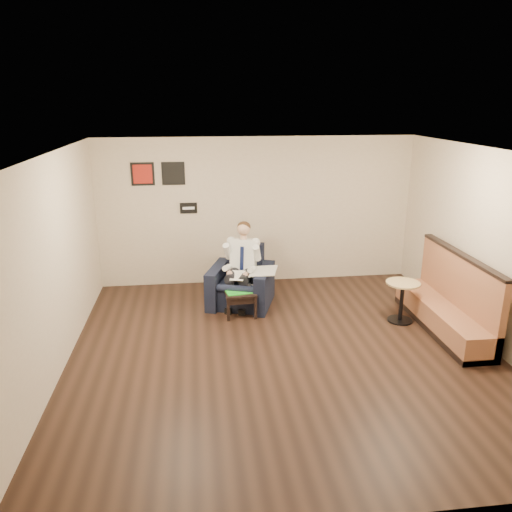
{
  "coord_description": "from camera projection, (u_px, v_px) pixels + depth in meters",
  "views": [
    {
      "loc": [
        -1.17,
        -6.27,
        3.45
      ],
      "look_at": [
        -0.25,
        1.2,
        1.07
      ],
      "focal_mm": 35.0,
      "sensor_mm": 36.0,
      "label": 1
    }
  ],
  "objects": [
    {
      "name": "banquette",
      "position": [
        445.0,
        293.0,
        7.66
      ],
      "size": [
        0.56,
        2.35,
        1.2
      ],
      "primitive_type": "cube",
      "color": "#945839",
      "rests_on": "ground"
    },
    {
      "name": "wall_front",
      "position": [
        354.0,
        377.0,
        3.85
      ],
      "size": [
        6.0,
        0.02,
        2.8
      ],
      "primitive_type": "cube",
      "color": "beige",
      "rests_on": "ground"
    },
    {
      "name": "cafe_table",
      "position": [
        401.0,
        302.0,
        8.01
      ],
      "size": [
        0.62,
        0.62,
        0.67
      ],
      "primitive_type": "cylinder",
      "rotation": [
        0.0,
        0.0,
        0.17
      ],
      "color": "tan",
      "rests_on": "ground"
    },
    {
      "name": "wall_right",
      "position": [
        494.0,
        251.0,
        7.04
      ],
      "size": [
        0.02,
        6.0,
        2.8
      ],
      "primitive_type": "cube",
      "color": "beige",
      "rests_on": "ground"
    },
    {
      "name": "smartphone",
      "position": [
        242.0,
        288.0,
        8.38
      ],
      "size": [
        0.14,
        0.08,
        0.01
      ],
      "primitive_type": "cube",
      "rotation": [
        0.0,
        0.0,
        -0.13
      ],
      "color": "black",
      "rests_on": "side_table"
    },
    {
      "name": "side_table",
      "position": [
        240.0,
        303.0,
        8.3
      ],
      "size": [
        0.52,
        0.52,
        0.41
      ],
      "primitive_type": "cube",
      "rotation": [
        0.0,
        0.0,
        0.04
      ],
      "color": "black",
      "rests_on": "ground"
    },
    {
      "name": "wall_left",
      "position": [
        53.0,
        268.0,
        6.33
      ],
      "size": [
        0.02,
        6.0,
        2.8
      ],
      "primitive_type": "cube",
      "color": "beige",
      "rests_on": "ground"
    },
    {
      "name": "green_folder",
      "position": [
        238.0,
        292.0,
        8.22
      ],
      "size": [
        0.46,
        0.36,
        0.01
      ],
      "primitive_type": "cube",
      "rotation": [
        0.0,
        0.0,
        0.18
      ],
      "color": "green",
      "rests_on": "side_table"
    },
    {
      "name": "art_print_left",
      "position": [
        143.0,
        174.0,
        9.04
      ],
      "size": [
        0.42,
        0.03,
        0.42
      ],
      "primitive_type": "cube",
      "color": "#A81F14",
      "rests_on": "wall_back"
    },
    {
      "name": "wall_back",
      "position": [
        257.0,
        211.0,
        9.53
      ],
      "size": [
        6.0,
        0.02,
        2.8
      ],
      "primitive_type": "cube",
      "color": "beige",
      "rests_on": "ground"
    },
    {
      "name": "seated_man",
      "position": [
        239.0,
        270.0,
        8.46
      ],
      "size": [
        0.92,
        1.13,
        1.37
      ],
      "primitive_type": null,
      "rotation": [
        0.0,
        0.0,
        -0.32
      ],
      "color": "white",
      "rests_on": "armchair"
    },
    {
      "name": "newspaper",
      "position": [
        263.0,
        271.0,
        8.41
      ],
      "size": [
        0.56,
        0.64,
        0.01
      ],
      "primitive_type": "cube",
      "rotation": [
        0.0,
        0.0,
        -0.27
      ],
      "color": "silver",
      "rests_on": "armchair"
    },
    {
      "name": "lap_papers",
      "position": [
        238.0,
        276.0,
        8.38
      ],
      "size": [
        0.3,
        0.37,
        0.01
      ],
      "primitive_type": "cube",
      "rotation": [
        0.0,
        0.0,
        -0.25
      ],
      "color": "white",
      "rests_on": "seated_man"
    },
    {
      "name": "armchair",
      "position": [
        241.0,
        277.0,
        8.64
      ],
      "size": [
        1.3,
        1.3,
        1.0
      ],
      "primitive_type": "cube",
      "rotation": [
        0.0,
        0.0,
        -0.32
      ],
      "color": "black",
      "rests_on": "ground"
    },
    {
      "name": "ceiling",
      "position": [
        287.0,
        153.0,
        6.27
      ],
      "size": [
        6.0,
        6.0,
        0.02
      ],
      "primitive_type": "cube",
      "color": "white",
      "rests_on": "wall_back"
    },
    {
      "name": "coffee_mug",
      "position": [
        249.0,
        286.0,
        8.36
      ],
      "size": [
        0.08,
        0.08,
        0.09
      ],
      "primitive_type": "cylinder",
      "rotation": [
        0.0,
        0.0,
        0.04
      ],
      "color": "white",
      "rests_on": "side_table"
    },
    {
      "name": "ground",
      "position": [
        283.0,
        352.0,
        7.11
      ],
      "size": [
        6.0,
        6.0,
        0.0
      ],
      "primitive_type": "plane",
      "color": "black",
      "rests_on": "ground"
    },
    {
      "name": "art_print_right",
      "position": [
        173.0,
        173.0,
        9.11
      ],
      "size": [
        0.42,
        0.03,
        0.42
      ],
      "primitive_type": "cube",
      "color": "black",
      "rests_on": "wall_back"
    },
    {
      "name": "seating_sign",
      "position": [
        189.0,
        208.0,
        9.33
      ],
      "size": [
        0.32,
        0.02,
        0.2
      ],
      "primitive_type": "cube",
      "color": "black",
      "rests_on": "wall_back"
    }
  ]
}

